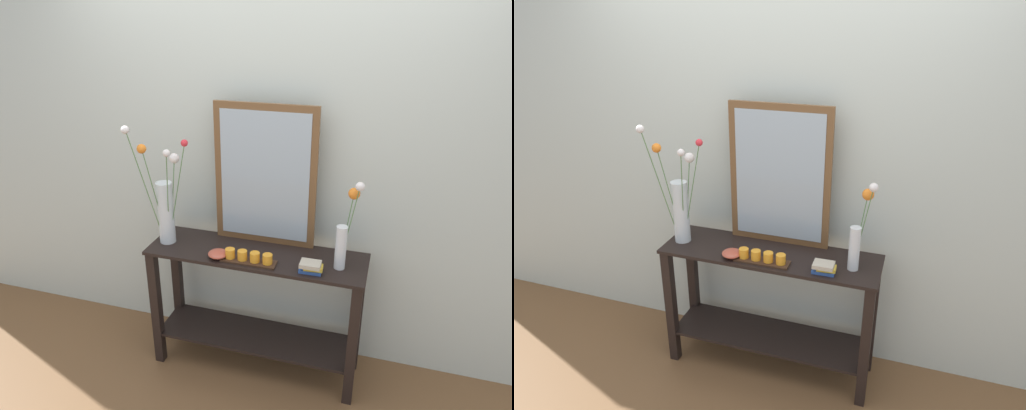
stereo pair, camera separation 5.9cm
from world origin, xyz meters
TOP-DOWN VIEW (x-y plane):
  - ground_plane at (0.00, 0.00)m, footprint 7.00×6.00m
  - wall_back at (0.00, 0.31)m, footprint 6.40×0.08m
  - console_table at (0.00, 0.00)m, footprint 1.30×0.38m
  - mirror_leaning at (0.01, 0.16)m, footprint 0.61×0.03m
  - tall_vase_left at (-0.56, -0.02)m, footprint 0.31×0.26m
  - vase_right at (0.51, -0.01)m, footprint 0.13×0.13m
  - candle_tray at (-0.01, -0.12)m, footprint 0.32×0.09m
  - decorative_bowl at (-0.19, -0.12)m, footprint 0.12×0.12m
  - book_stack at (0.35, -0.12)m, footprint 0.13×0.09m

SIDE VIEW (x-z plane):
  - ground_plane at x=0.00m, z-range -0.02..0.00m
  - console_table at x=0.00m, z-range 0.09..0.91m
  - decorative_bowl at x=-0.19m, z-range 0.82..0.87m
  - candle_tray at x=-0.01m, z-range 0.82..0.88m
  - book_stack at x=0.35m, z-range 0.82..0.88m
  - vase_right at x=0.51m, z-range 0.78..1.29m
  - tall_vase_left at x=-0.56m, z-range 0.70..1.44m
  - mirror_leaning at x=0.01m, z-range 0.82..1.67m
  - wall_back at x=0.00m, z-range 0.00..2.70m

